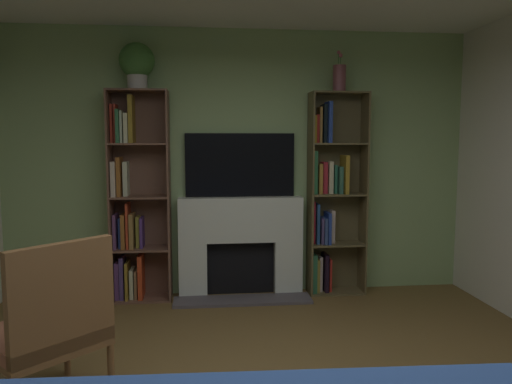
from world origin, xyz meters
name	(u,v)px	position (x,y,z in m)	size (l,w,h in m)	color
wall_back_accent	(240,163)	(0.00, 2.72, 1.38)	(4.94, 0.06, 2.76)	#97B97B
fireplace	(241,244)	(0.00, 2.59, 0.54)	(1.39, 0.50, 1.03)	white
tv	(240,165)	(0.00, 2.66, 1.36)	(1.13, 0.06, 0.66)	black
bookshelf_left	(134,204)	(-1.08, 2.58, 0.98)	(0.59, 0.31, 2.11)	brown
bookshelf_right	(330,198)	(0.95, 2.59, 1.02)	(0.59, 0.29, 2.11)	brown
potted_plant	(137,63)	(-1.01, 2.54, 2.37)	(0.35, 0.35, 0.45)	silver
vase_with_flowers	(339,78)	(1.01, 2.54, 2.25)	(0.13, 0.13, 0.42)	#884650
armchair	(49,326)	(-1.30, 0.48, 0.53)	(0.85, 0.85, 1.05)	brown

